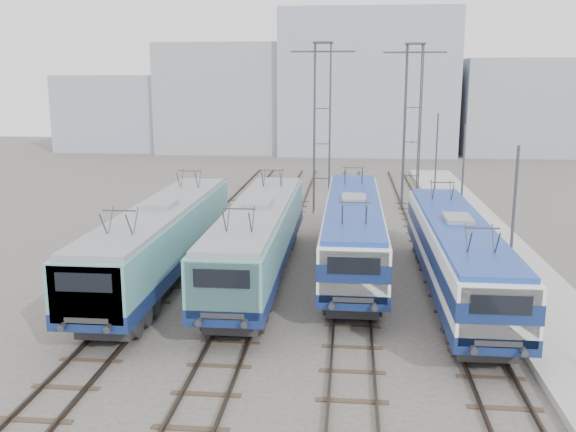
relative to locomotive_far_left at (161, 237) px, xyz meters
The scene contains 15 objects.
ground 8.51m from the locomotive_far_left, 34.68° to the right, with size 160.00×160.00×0.00m, color #514C47.
platform 17.40m from the locomotive_far_left, 11.11° to the left, with size 4.00×70.00×0.30m, color #9E9E99.
locomotive_far_left is the anchor object (origin of this frame).
locomotive_center_left 4.58m from the locomotive_far_left, 10.82° to the left, with size 2.85×18.01×3.39m.
locomotive_center_right 9.46m from the locomotive_far_left, 17.90° to the left, with size 2.81×17.77×3.34m.
locomotive_far_right 13.53m from the locomotive_far_left, ahead, with size 2.71×17.15×3.22m.
catenary_tower_west 19.11m from the locomotive_far_left, 68.72° to the left, with size 4.50×1.20×12.00m.
catenary_tower_east 23.84m from the locomotive_far_left, 55.57° to the left, with size 4.50×1.20×12.00m.
mast_front 15.63m from the locomotive_far_left, ahead, with size 0.12×0.12×7.00m, color #3F4247.
mast_mid 18.01m from the locomotive_far_left, 31.29° to the left, with size 0.12×0.12×7.00m, color #3F4247.
mast_rear 26.31m from the locomotive_far_left, 54.26° to the left, with size 0.12×0.12×7.00m, color #3F4247.
building_west 57.98m from the locomotive_far_left, 97.21° to the left, with size 18.00×12.00×14.00m, color #8E969F.
building_center 58.72m from the locomotive_far_left, 79.38° to the left, with size 22.00×14.00×18.00m, color #919BB0.
building_east 65.16m from the locomotive_far_left, 61.79° to the left, with size 16.00×12.00×12.00m, color #8E969F.
building_far_west 61.93m from the locomotive_far_left, 112.08° to the left, with size 14.00×10.00×10.00m, color #919BB0.
Camera 1 is at (2.04, -23.85, 9.55)m, focal length 40.00 mm.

